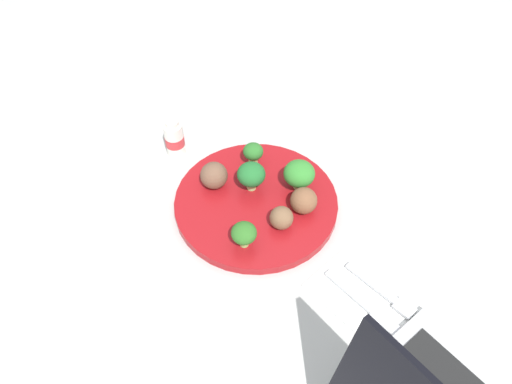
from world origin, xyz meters
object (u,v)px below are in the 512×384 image
at_px(plate, 256,203).
at_px(meatball_front_right, 304,201).
at_px(napkin, 371,298).
at_px(broccoli_floret_near_rim, 244,233).
at_px(meatball_far_rim, 214,175).
at_px(fork, 383,292).
at_px(yogurt_bottle, 174,138).
at_px(broccoli_floret_mid_left, 299,174).
at_px(broccoli_floret_mid_right, 251,175).
at_px(meatball_back_left, 283,217).
at_px(broccoli_floret_back_left, 253,152).
at_px(knife, 368,307).

height_order(plate, meatball_front_right, meatball_front_right).
distance_m(meatball_front_right, napkin, 0.19).
xyz_separation_m(broccoli_floret_near_rim, napkin, (0.18, 0.10, -0.04)).
xyz_separation_m(meatball_far_rim, fork, (0.32, 0.09, -0.03)).
bearing_deg(napkin, yogurt_bottle, -170.94).
distance_m(broccoli_floret_mid_left, fork, 0.24).
xyz_separation_m(broccoli_floret_near_rim, yogurt_bottle, (-0.26, 0.03, -0.01)).
bearing_deg(broccoli_floret_mid_right, meatball_front_right, 23.81).
bearing_deg(meatball_far_rim, fork, 14.85).
distance_m(meatball_back_left, yogurt_bottle, 0.27).
relative_size(broccoli_floret_near_rim, meatball_front_right, 1.02).
height_order(meatball_far_rim, fork, meatball_far_rim).
bearing_deg(plate, meatball_far_rim, -152.24).
relative_size(broccoli_floret_mid_right, meatball_far_rim, 1.12).
bearing_deg(broccoli_floret_near_rim, meatball_front_right, 89.68).
relative_size(broccoli_floret_mid_left, meatball_far_rim, 1.18).
distance_m(fork, yogurt_bottle, 0.46).
relative_size(plate, napkin, 1.65).
relative_size(meatball_far_rim, napkin, 0.28).
relative_size(broccoli_floret_back_left, meatball_front_right, 0.98).
bearing_deg(broccoli_floret_back_left, knife, -6.26).
distance_m(broccoli_floret_mid_right, yogurt_bottle, 0.18).
height_order(meatball_far_rim, napkin, meatball_far_rim).
distance_m(broccoli_floret_mid_right, fork, 0.29).
bearing_deg(meatball_far_rim, plate, 27.76).
bearing_deg(napkin, meatball_front_right, 173.58).
distance_m(meatball_front_right, yogurt_bottle, 0.28).
xyz_separation_m(napkin, yogurt_bottle, (-0.45, -0.07, 0.03)).
distance_m(broccoli_floret_mid_right, meatball_far_rim, 0.07).
bearing_deg(broccoli_floret_mid_right, broccoli_floret_back_left, 140.48).
height_order(broccoli_floret_near_rim, broccoli_floret_mid_right, broccoli_floret_mid_right).
height_order(plate, meatball_far_rim, meatball_far_rim).
bearing_deg(broccoli_floret_near_rim, napkin, 28.62).
bearing_deg(fork, meatball_back_left, -166.34).
distance_m(broccoli_floret_near_rim, broccoli_floret_back_left, 0.18).
height_order(broccoli_floret_mid_right, knife, broccoli_floret_mid_right).
bearing_deg(broccoli_floret_back_left, broccoli_floret_near_rim, -40.97).
bearing_deg(broccoli_floret_mid_left, meatball_back_left, -56.55).
distance_m(broccoli_floret_mid_right, meatball_back_left, 0.10).
relative_size(broccoli_floret_near_rim, knife, 0.32).
distance_m(broccoli_floret_near_rim, fork, 0.23).
bearing_deg(knife, plate, -177.25).
relative_size(broccoli_floret_near_rim, meatball_far_rim, 0.96).
bearing_deg(napkin, meatball_far_rim, -168.11).
relative_size(meatball_front_right, knife, 0.31).
bearing_deg(meatball_back_left, meatball_front_right, 95.37).
xyz_separation_m(plate, broccoli_floret_near_rim, (0.06, -0.07, 0.04)).
bearing_deg(yogurt_bottle, knife, 6.75).
xyz_separation_m(broccoli_floret_mid_left, broccoli_floret_back_left, (-0.09, -0.03, -0.01)).
height_order(broccoli_floret_back_left, meatball_far_rim, meatball_far_rim).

